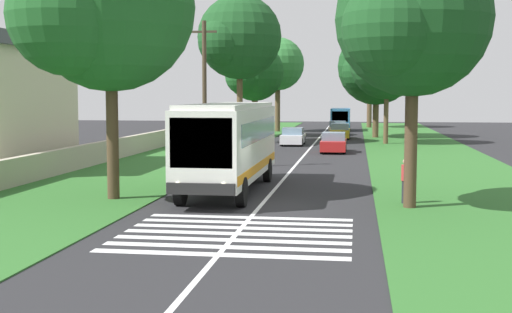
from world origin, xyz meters
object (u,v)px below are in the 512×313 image
at_px(roadside_tree_left_3, 239,40).
at_px(pedestrian, 406,180).
at_px(roadside_tree_left_0, 106,12).
at_px(trailing_car_3, 338,128).
at_px(trailing_minibus_0, 341,117).
at_px(trailing_car_1, 293,137).
at_px(roadside_tree_right_3, 375,69).
at_px(trailing_car_2, 340,132).
at_px(roadside_tree_right_0, 409,23).
at_px(roadside_tree_right_1, 385,65).
at_px(roadside_tree_left_2, 254,74).
at_px(utility_pole, 205,92).
at_px(roadside_tree_left_1, 276,65).
at_px(roadside_tree_right_2, 369,64).
at_px(trailing_car_0, 334,143).
at_px(coach_bus, 230,141).

relative_size(roadside_tree_left_3, pedestrian, 7.26).
height_order(roadside_tree_left_0, roadside_tree_left_3, roadside_tree_left_3).
relative_size(trailing_car_3, trailing_minibus_0, 0.72).
height_order(trailing_car_1, roadside_tree_left_3, roadside_tree_left_3).
distance_m(roadside_tree_left_3, roadside_tree_right_3, 15.19).
height_order(trailing_car_3, roadside_tree_left_0, roadside_tree_left_0).
height_order(trailing_car_2, roadside_tree_left_3, roadside_tree_left_3).
bearing_deg(roadside_tree_right_0, roadside_tree_right_1, -0.81).
bearing_deg(trailing_car_2, roadside_tree_right_3, -53.76).
bearing_deg(roadside_tree_left_2, roadside_tree_right_0, -164.09).
relative_size(trailing_minibus_0, utility_pole, 0.74).
relative_size(roadside_tree_left_1, roadside_tree_right_3, 1.00).
height_order(trailing_car_1, trailing_car_3, same).
bearing_deg(roadside_tree_left_0, utility_pole, -6.18).
bearing_deg(pedestrian, utility_pole, 42.15).
xyz_separation_m(roadside_tree_left_2, utility_pole, (-29.20, -1.62, -1.87)).
height_order(trailing_car_1, roadside_tree_left_1, roadside_tree_left_1).
relative_size(trailing_car_2, utility_pole, 0.53).
distance_m(roadside_tree_right_0, utility_pole, 15.97).
distance_m(trailing_car_1, roadside_tree_left_3, 9.30).
xyz_separation_m(trailing_car_3, roadside_tree_right_3, (-3.76, -3.54, 5.86)).
bearing_deg(utility_pole, trailing_car_2, -14.24).
xyz_separation_m(trailing_car_3, roadside_tree_right_0, (-45.15, -3.68, 5.96)).
xyz_separation_m(roadside_tree_left_0, utility_pole, (11.65, -1.26, -3.04)).
relative_size(roadside_tree_left_3, roadside_tree_right_0, 1.29).
xyz_separation_m(roadside_tree_left_2, roadside_tree_right_0, (-41.30, -11.77, 0.52)).
xyz_separation_m(utility_pole, pedestrian, (-11.25, -10.18, -3.32)).
xyz_separation_m(trailing_minibus_0, roadside_tree_left_3, (-21.86, 7.99, 7.08)).
distance_m(roadside_tree_left_0, roadside_tree_right_1, 34.48).
relative_size(roadside_tree_right_0, roadside_tree_right_1, 0.98).
relative_size(roadside_tree_left_2, pedestrian, 5.36).
distance_m(trailing_car_2, roadside_tree_left_0, 40.01).
bearing_deg(trailing_car_1, roadside_tree_right_2, -12.00).
distance_m(trailing_car_1, roadside_tree_left_0, 31.08).
bearing_deg(roadside_tree_left_1, roadside_tree_right_3, -130.99).
relative_size(roadside_tree_left_0, roadside_tree_left_3, 0.87).
relative_size(trailing_car_0, roadside_tree_left_2, 0.47).
relative_size(trailing_car_3, roadside_tree_right_2, 0.38).
xyz_separation_m(roadside_tree_right_0, roadside_tree_right_3, (41.40, 0.14, -0.10)).
bearing_deg(trailing_car_2, trailing_minibus_0, 1.13).
xyz_separation_m(coach_bus, trailing_car_0, (20.53, -3.70, -1.48)).
relative_size(trailing_car_2, trailing_minibus_0, 0.72).
bearing_deg(trailing_minibus_0, roadside_tree_right_1, -168.91).
xyz_separation_m(roadside_tree_right_0, roadside_tree_right_1, (32.82, -0.47, -0.09)).
height_order(roadside_tree_right_0, pedestrian, roadside_tree_right_0).
distance_m(trailing_car_3, trailing_minibus_0, 8.39).
distance_m(trailing_car_0, trailing_car_1, 7.55).
relative_size(trailing_car_3, roadside_tree_left_2, 0.47).
height_order(trailing_car_2, roadside_tree_left_1, roadside_tree_left_1).
relative_size(coach_bus, trailing_minibus_0, 1.86).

